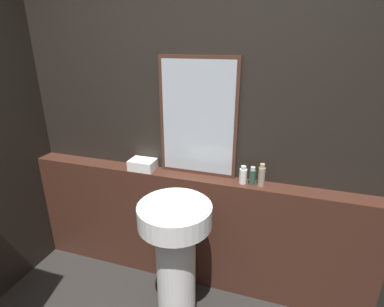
{
  "coord_description": "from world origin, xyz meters",
  "views": [
    {
      "loc": [
        0.64,
        -0.43,
        1.92
      ],
      "look_at": [
        0.03,
        1.44,
        1.17
      ],
      "focal_mm": 28.0,
      "sensor_mm": 36.0,
      "label": 1
    }
  ],
  "objects": [
    {
      "name": "pedestal_sink",
      "position": [
        0.03,
        1.09,
        0.59
      ],
      "size": [
        0.48,
        0.48,
        0.96
      ],
      "color": "white",
      "rests_on": "ground_plane"
    },
    {
      "name": "towel_stack",
      "position": [
        -0.4,
        1.52,
        1.0
      ],
      "size": [
        0.2,
        0.15,
        0.08
      ],
      "color": "white",
      "rests_on": "vanity_counter"
    },
    {
      "name": "wall_back",
      "position": [
        0.0,
        1.63,
        1.25
      ],
      "size": [
        8.0,
        0.06,
        2.5
      ],
      "color": "black",
      "rests_on": "ground_plane"
    },
    {
      "name": "shampoo_bottle",
      "position": [
        0.39,
        1.52,
        1.02
      ],
      "size": [
        0.05,
        0.05,
        0.13
      ],
      "color": "white",
      "rests_on": "vanity_counter"
    },
    {
      "name": "lotion_bottle",
      "position": [
        0.52,
        1.52,
        1.03
      ],
      "size": [
        0.05,
        0.05,
        0.17
      ],
      "color": "gray",
      "rests_on": "vanity_counter"
    },
    {
      "name": "conditioner_bottle",
      "position": [
        0.46,
        1.52,
        1.02
      ],
      "size": [
        0.05,
        0.05,
        0.13
      ],
      "color": "#2D4C3D",
      "rests_on": "vanity_counter"
    },
    {
      "name": "vanity_counter",
      "position": [
        0.0,
        1.52,
        0.48
      ],
      "size": [
        2.75,
        0.16,
        0.96
      ],
      "color": "#422319",
      "rests_on": "ground_plane"
    },
    {
      "name": "mirror",
      "position": [
        0.03,
        1.58,
        1.39
      ],
      "size": [
        0.58,
        0.03,
        0.87
      ],
      "color": "#47281E",
      "rests_on": "vanity_counter"
    }
  ]
}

